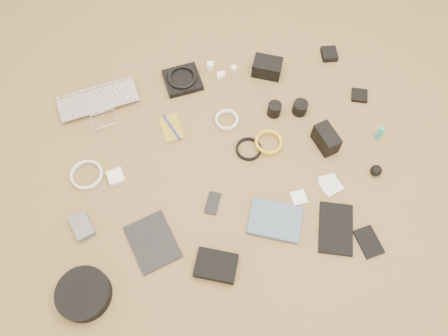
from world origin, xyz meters
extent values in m
cube|color=brown|center=(0.00, 0.00, -0.02)|extent=(4.00, 4.00, 0.04)
imported|color=#BCBCC1|center=(-0.52, 0.37, 0.01)|extent=(0.41, 0.32, 0.03)
cube|color=black|center=(-0.13, 0.47, 0.01)|extent=(0.19, 0.18, 0.03)
torus|color=black|center=(-0.13, 0.47, 0.04)|extent=(0.19, 0.19, 0.02)
cube|color=white|center=(0.02, 0.53, 0.02)|extent=(0.04, 0.04, 0.03)
cube|color=white|center=(0.06, 0.46, 0.01)|extent=(0.03, 0.03, 0.03)
cube|color=white|center=(0.13, 0.50, 0.01)|extent=(0.03, 0.03, 0.02)
cube|color=white|center=(0.07, 0.47, 0.01)|extent=(0.03, 0.03, 0.03)
cube|color=black|center=(0.28, 0.45, 0.04)|extent=(0.16, 0.14, 0.08)
cube|color=black|center=(0.61, 0.50, 0.01)|extent=(0.08, 0.09, 0.03)
cube|color=olive|center=(-0.21, 0.22, 0.00)|extent=(0.11, 0.15, 0.01)
cylinder|color=#12249A|center=(-0.21, 0.22, 0.01)|extent=(0.07, 0.15, 0.01)
torus|color=silver|center=(0.04, 0.21, 0.01)|extent=(0.11, 0.11, 0.01)
cylinder|color=black|center=(0.26, 0.21, 0.03)|extent=(0.08, 0.08, 0.07)
cylinder|color=black|center=(0.38, 0.20, 0.03)|extent=(0.07, 0.07, 0.06)
cube|color=black|center=(0.68, 0.23, 0.01)|extent=(0.09, 0.09, 0.02)
cube|color=white|center=(-0.48, 0.01, 0.01)|extent=(0.08, 0.08, 0.03)
torus|color=silver|center=(-0.60, 0.05, 0.01)|extent=(0.18, 0.18, 0.01)
torus|color=black|center=(0.11, 0.04, 0.01)|extent=(0.14, 0.14, 0.01)
torus|color=gold|center=(0.20, 0.06, 0.01)|extent=(0.16, 0.16, 0.01)
cube|color=black|center=(0.44, 0.01, 0.05)|extent=(0.10, 0.14, 0.10)
cylinder|color=teal|center=(0.69, 0.00, 0.04)|extent=(0.03, 0.03, 0.08)
cube|color=#545559|center=(-0.63, -0.18, 0.02)|extent=(0.11, 0.13, 0.03)
cube|color=black|center=(-0.36, -0.30, 0.00)|extent=(0.23, 0.26, 0.01)
cube|color=black|center=(-0.09, -0.18, 0.00)|extent=(0.09, 0.11, 0.01)
cube|color=silver|center=(0.27, -0.22, 0.00)|extent=(0.07, 0.07, 0.01)
cube|color=silver|center=(0.41, -0.19, 0.01)|extent=(0.11, 0.11, 0.01)
cube|color=silver|center=(0.41, -0.18, 0.01)|extent=(0.08, 0.08, 0.01)
sphere|color=black|center=(0.62, -0.17, 0.02)|extent=(0.06, 0.06, 0.05)
cylinder|color=black|center=(-0.63, -0.46, 0.03)|extent=(0.27, 0.27, 0.06)
cube|color=black|center=(-0.13, -0.44, 0.02)|extent=(0.19, 0.17, 0.04)
imported|color=#41566E|center=(0.11, -0.37, 0.01)|extent=(0.26, 0.23, 0.02)
cube|color=black|center=(0.38, -0.38, 0.01)|extent=(0.19, 0.25, 0.02)
cube|color=black|center=(0.49, -0.46, 0.01)|extent=(0.10, 0.13, 0.01)
camera|label=1|loc=(-0.17, -0.86, 1.70)|focal=35.00mm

